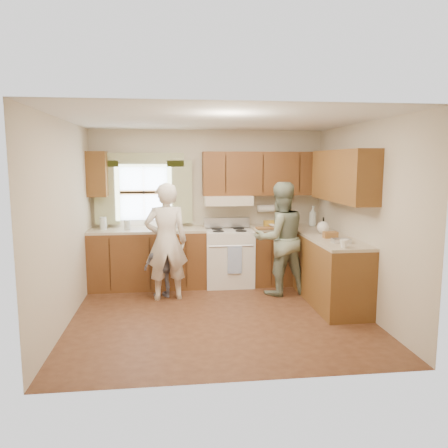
{
  "coord_description": "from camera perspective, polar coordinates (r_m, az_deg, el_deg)",
  "views": [
    {
      "loc": [
        -0.6,
        -5.44,
        2.0
      ],
      "look_at": [
        0.1,
        0.4,
        1.15
      ],
      "focal_mm": 35.0,
      "sensor_mm": 36.0,
      "label": 1
    }
  ],
  "objects": [
    {
      "name": "stove",
      "position": [
        7.1,
        0.61,
        -4.25
      ],
      "size": [
        0.76,
        0.67,
        1.07
      ],
      "color": "silver",
      "rests_on": "ground"
    },
    {
      "name": "room",
      "position": [
        5.53,
        -0.54,
        0.42
      ],
      "size": [
        3.8,
        3.8,
        3.8
      ],
      "color": "#462515",
      "rests_on": "ground"
    },
    {
      "name": "child",
      "position": [
        6.47,
        -8.01,
        -5.41
      ],
      "size": [
        0.61,
        0.46,
        0.97
      ],
      "primitive_type": "imported",
      "rotation": [
        0.0,
        0.0,
        3.59
      ],
      "color": "gray",
      "rests_on": "ground"
    },
    {
      "name": "kitchen_fixtures",
      "position": [
        6.73,
        3.67,
        -1.74
      ],
      "size": [
        3.8,
        2.25,
        2.15
      ],
      "color": "#49260F",
      "rests_on": "ground"
    },
    {
      "name": "woman_right",
      "position": [
        6.59,
        7.32,
        -1.91
      ],
      "size": [
        0.93,
        0.79,
        1.7
      ],
      "primitive_type": "imported",
      "rotation": [
        0.0,
        0.0,
        3.34
      ],
      "color": "#203A22",
      "rests_on": "ground"
    },
    {
      "name": "woman_left",
      "position": [
        6.35,
        -7.56,
        -2.3
      ],
      "size": [
        0.66,
        0.47,
        1.7
      ],
      "primitive_type": "imported",
      "rotation": [
        0.0,
        0.0,
        3.24
      ],
      "color": "silver",
      "rests_on": "ground"
    }
  ]
}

